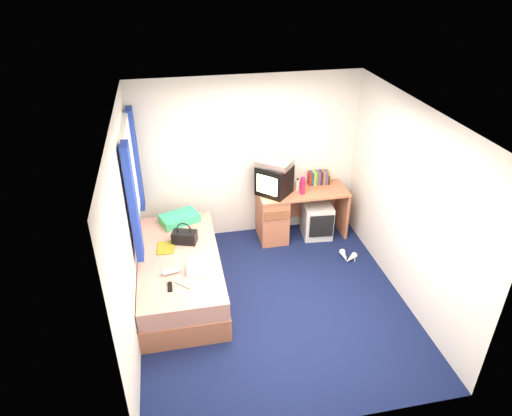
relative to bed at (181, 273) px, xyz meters
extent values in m
plane|color=#0C1438|center=(1.10, -0.46, -0.27)|extent=(3.40, 3.40, 0.00)
plane|color=white|center=(1.10, -0.46, 2.13)|extent=(3.40, 3.40, 0.00)
plane|color=silver|center=(1.10, 1.24, 0.93)|extent=(3.20, 0.00, 3.20)
plane|color=silver|center=(1.10, -2.16, 0.93)|extent=(3.20, 0.00, 3.20)
plane|color=silver|center=(-0.50, -0.46, 0.93)|extent=(0.00, 3.40, 3.40)
plane|color=silver|center=(2.70, -0.46, 0.93)|extent=(0.00, 3.40, 3.40)
cube|color=#C27451|center=(0.00, 0.00, -0.12)|extent=(1.00, 2.00, 0.30)
cube|color=#935835|center=(0.50, -0.40, -0.11)|extent=(0.02, 0.70, 0.18)
cube|color=silver|center=(0.00, 0.00, 0.15)|extent=(0.98, 1.98, 0.24)
cube|color=#1B98B1|center=(0.06, 0.80, 0.33)|extent=(0.58, 0.48, 0.11)
cube|color=#C27451|center=(1.86, 0.96, 0.47)|extent=(1.30, 0.55, 0.03)
cube|color=#C27451|center=(1.41, 0.96, 0.09)|extent=(0.40, 0.52, 0.72)
cube|color=#C27451|center=(2.49, 0.96, 0.09)|extent=(0.04, 0.52, 0.72)
cube|color=#C27451|center=(2.11, 1.21, 0.18)|extent=(0.78, 0.03, 0.55)
cube|color=silver|center=(2.08, 0.90, -0.01)|extent=(0.45, 0.45, 0.52)
cube|color=black|center=(1.43, 0.98, 0.69)|extent=(0.58, 0.58, 0.42)
cube|color=#DCDB8B|center=(1.29, 0.84, 0.69)|extent=(0.24, 0.23, 0.26)
cube|color=silver|center=(1.43, 0.98, 0.95)|extent=(0.56, 0.54, 0.09)
cube|color=maroon|center=(2.01, 1.14, 0.58)|extent=(0.03, 0.13, 0.20)
cube|color=navy|center=(2.04, 1.14, 0.58)|extent=(0.03, 0.13, 0.20)
cube|color=gold|center=(2.08, 1.14, 0.58)|extent=(0.03, 0.13, 0.20)
cube|color=#337F33|center=(2.11, 1.14, 0.58)|extent=(0.03, 0.13, 0.20)
cube|color=#7F337F|center=(2.15, 1.14, 0.58)|extent=(0.03, 0.13, 0.20)
cube|color=#262626|center=(2.18, 1.14, 0.58)|extent=(0.03, 0.13, 0.20)
cube|color=#B26633|center=(2.22, 1.14, 0.58)|extent=(0.03, 0.13, 0.20)
cube|color=#4C4C99|center=(2.25, 1.14, 0.58)|extent=(0.03, 0.13, 0.20)
cube|color=olive|center=(2.29, 1.14, 0.58)|extent=(0.03, 0.13, 0.20)
cube|color=black|center=(2.28, 1.12, 0.55)|extent=(0.04, 0.12, 0.14)
cylinder|color=#CB1C46|center=(1.82, 0.88, 0.60)|extent=(0.10, 0.10, 0.24)
cylinder|color=silver|center=(1.78, 0.99, 0.57)|extent=(0.06, 0.06, 0.17)
cube|color=black|center=(0.10, 0.28, 0.35)|extent=(0.34, 0.26, 0.15)
torus|color=black|center=(0.10, 0.28, 0.46)|extent=(0.18, 0.07, 0.19)
cube|color=white|center=(0.22, -0.35, 0.32)|extent=(0.31, 0.27, 0.09)
cube|color=yellow|center=(-0.15, 0.19, 0.28)|extent=(0.23, 0.30, 0.01)
cylinder|color=silver|center=(-0.10, -0.34, 0.31)|extent=(0.21, 0.11, 0.07)
cube|color=gold|center=(0.02, -0.57, 0.28)|extent=(0.20, 0.19, 0.01)
cube|color=black|center=(-0.13, -0.59, 0.28)|extent=(0.05, 0.16, 0.02)
cube|color=silver|center=(-0.48, 0.44, 1.18)|extent=(0.02, 0.90, 1.10)
cube|color=white|center=(-0.47, 0.44, 1.77)|extent=(0.06, 1.06, 0.08)
cube|color=white|center=(-0.47, 0.44, 0.59)|extent=(0.06, 1.06, 0.08)
cube|color=navy|center=(-0.43, -0.15, 1.13)|extent=(0.08, 0.24, 1.40)
cube|color=navy|center=(-0.43, 1.03, 1.13)|extent=(0.08, 0.24, 1.40)
cone|color=white|center=(2.29, 0.24, -0.23)|extent=(0.11, 0.23, 0.09)
cone|color=white|center=(2.35, 0.16, -0.23)|extent=(0.23, 0.20, 0.09)
camera|label=1|loc=(0.03, -4.65, 3.56)|focal=32.00mm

